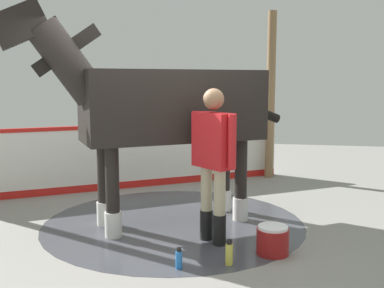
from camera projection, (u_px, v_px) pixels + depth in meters
The scene contains 9 objects.
ground_plane at pixel (173, 231), 5.54m from camera, with size 16.00×16.00×0.02m, color gray.
wet_patch at pixel (174, 222), 5.86m from camera, with size 3.34×3.34×0.00m, color #42444C.
barrier_wall at pixel (131, 159), 7.70m from camera, with size 3.20×4.80×1.09m.
roof_post_far at pixel (271, 96), 8.39m from camera, with size 0.16×0.16×3.07m, color olive.
horse at pixel (163, 107), 5.60m from camera, with size 2.24×3.15×2.70m.
handler at pixel (213, 154), 5.02m from camera, with size 0.50×0.54×1.74m.
wash_bucket at pixel (273, 240), 4.77m from camera, with size 0.34×0.34×0.31m.
bottle_shampoo at pixel (229, 253), 4.49m from camera, with size 0.08×0.08×0.26m.
bottle_spray at pixel (179, 259), 4.40m from camera, with size 0.07×0.07×0.22m.
Camera 1 is at (5.20, 1.22, 1.82)m, focal length 42.36 mm.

